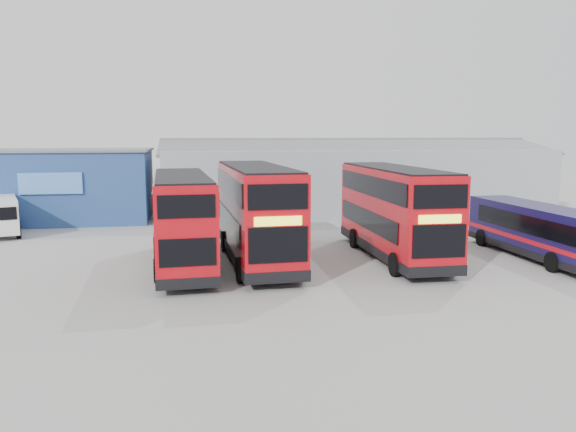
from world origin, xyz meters
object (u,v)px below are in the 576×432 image
at_px(double_decker_left, 182,222).
at_px(single_decker_blue, 538,232).
at_px(double_decker_right, 394,213).
at_px(double_decker_centre, 256,214).
at_px(office_block, 64,184).
at_px(maintenance_shed, 350,178).

relative_size(double_decker_left, single_decker_blue, 1.05).
xyz_separation_m(double_decker_left, double_decker_right, (10.39, 0.29, 0.11)).
bearing_deg(single_decker_blue, double_decker_centre, -7.24).
bearing_deg(single_decker_blue, double_decker_left, -4.04).
bearing_deg(double_decker_left, office_block, -65.47).
xyz_separation_m(office_block, double_decker_right, (18.94, -16.33, -0.32)).
height_order(office_block, double_decker_left, office_block).
relative_size(maintenance_shed, double_decker_right, 2.83).
distance_m(maintenance_shed, single_decker_blue, 20.22).
relative_size(office_block, double_decker_centre, 1.10).
height_order(maintenance_shed, double_decker_left, maintenance_shed).
height_order(double_decker_right, single_decker_blue, double_decker_right).
bearing_deg(office_block, double_decker_left, -62.76).
bearing_deg(maintenance_shed, double_decker_right, -99.47).
bearing_deg(office_block, single_decker_blue, -34.41).
bearing_deg(maintenance_shed, office_block, -174.79).
height_order(office_block, double_decker_centre, office_block).
bearing_deg(double_decker_left, single_decker_blue, 173.47).
bearing_deg(double_decker_right, double_decker_left, -177.75).
relative_size(maintenance_shed, double_decker_centre, 2.74).
xyz_separation_m(office_block, maintenance_shed, (22.00, 2.01, 0.02)).
xyz_separation_m(maintenance_shed, double_decker_right, (-3.06, -18.33, -0.34)).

